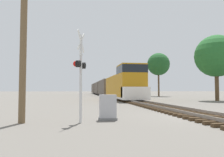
% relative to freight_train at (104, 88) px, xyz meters
% --- Properties ---
extents(ground_plane, '(400.00, 400.00, 0.00)m').
position_rel_freight_train_xyz_m(ground_plane, '(0.00, -46.19, -2.00)').
color(ground_plane, '#666059').
extents(rail_track_bed, '(2.60, 160.00, 0.31)m').
position_rel_freight_train_xyz_m(rail_track_bed, '(0.00, -46.19, -1.87)').
color(rail_track_bed, '#42301E').
rests_on(rail_track_bed, ground).
extents(freight_train, '(3.14, 69.13, 4.63)m').
position_rel_freight_train_xyz_m(freight_train, '(0.00, 0.00, 0.00)').
color(freight_train, '#B77A14').
rests_on(freight_train, ground).
extents(crossing_signal_near, '(0.58, 1.00, 4.13)m').
position_rel_freight_train_xyz_m(crossing_signal_near, '(-6.41, -47.55, 0.41)').
color(crossing_signal_near, silver).
rests_on(crossing_signal_near, ground).
extents(relay_cabinet, '(0.88, 0.50, 1.24)m').
position_rel_freight_train_xyz_m(relay_cabinet, '(-5.07, -46.84, -1.40)').
color(relay_cabinet, slate).
rests_on(relay_cabinet, ground).
extents(utility_pole, '(1.80, 0.29, 9.59)m').
position_rel_freight_train_xyz_m(utility_pole, '(-8.95, -47.25, 2.92)').
color(utility_pole, brown).
rests_on(utility_pole, ground).
extents(tree_far_right, '(5.63, 5.63, 8.85)m').
position_rel_freight_train_xyz_m(tree_far_right, '(11.74, -30.65, 4.00)').
color(tree_far_right, brown).
rests_on(tree_far_right, ground).
extents(tree_mid_background, '(5.10, 5.10, 9.88)m').
position_rel_freight_train_xyz_m(tree_mid_background, '(11.36, -9.95, 5.30)').
color(tree_mid_background, brown).
rests_on(tree_mid_background, ground).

